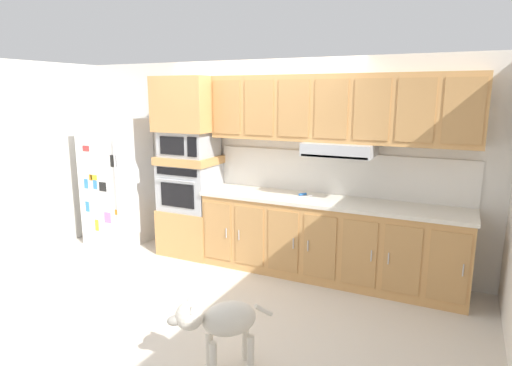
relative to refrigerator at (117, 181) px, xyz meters
The scene contains 15 objects.
ground_plane 2.37m from the refrigerator, 18.00° to the right, with size 9.60×9.60×0.00m, color beige.
back_kitchen_wall 2.17m from the refrigerator, 11.63° to the left, with size 6.20×0.12×2.50m, color silver.
side_panel_left 1.05m from the refrigerator, 136.22° to the right, with size 0.12×7.10×2.50m, color silver.
refrigerator is the anchor object (origin of this frame).
oven_base_cabinet 1.32m from the refrigerator, ahead, with size 0.74×0.62×0.60m, color tan.
built_in_oven 1.19m from the refrigerator, ahead, with size 0.70×0.62×0.60m.
appliance_mid_shelf 1.25m from the refrigerator, ahead, with size 0.74×0.62×0.10m, color tan.
microwave 1.32m from the refrigerator, ahead, with size 0.64×0.54×0.32m.
appliance_upper_cabinet 1.61m from the refrigerator, ahead, with size 0.74×0.62×0.68m, color tan.
lower_cabinet_run 3.09m from the refrigerator, ahead, with size 2.99×0.63×0.88m.
countertop_slab 3.06m from the refrigerator, ahead, with size 3.03×0.64×0.04m, color silver.
backsplash_panel 3.09m from the refrigerator, ahead, with size 3.03×0.02×0.50m, color silver.
upper_cabinet_with_hood 3.23m from the refrigerator, ahead, with size 2.99×0.48×0.88m.
screwdriver 2.73m from the refrigerator, ahead, with size 0.17×0.16×0.03m.
dog 3.48m from the refrigerator, 34.97° to the right, with size 0.63×0.60×0.61m.
Camera 1 is at (2.27, -3.86, 2.09)m, focal length 30.35 mm.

